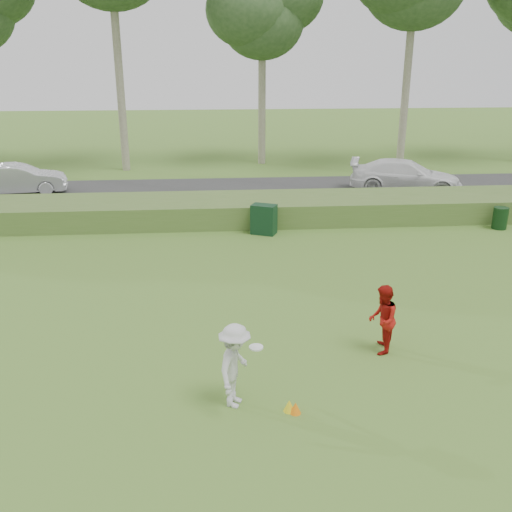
{
  "coord_description": "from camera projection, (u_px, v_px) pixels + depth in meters",
  "views": [
    {
      "loc": [
        -1.14,
        -10.23,
        6.4
      ],
      "look_at": [
        0.0,
        4.0,
        1.3
      ],
      "focal_mm": 40.0,
      "sensor_mm": 36.0,
      "label": 1
    }
  ],
  "objects": [
    {
      "name": "trash_bin",
      "position": [
        500.0,
        218.0,
        21.87
      ],
      "size": [
        0.65,
        0.65,
        0.83
      ],
      "primitive_type": "cylinder",
      "rotation": [
        0.0,
        0.0,
        0.19
      ],
      "color": "black",
      "rests_on": "ground"
    },
    {
      "name": "player_red",
      "position": [
        383.0,
        320.0,
        12.69
      ],
      "size": [
        0.81,
        0.92,
        1.59
      ],
      "primitive_type": "imported",
      "rotation": [
        0.0,
        0.0,
        -1.89
      ],
      "color": "#A2130D",
      "rests_on": "ground"
    },
    {
      "name": "cone_orange",
      "position": [
        296.0,
        408.0,
        10.69
      ],
      "size": [
        0.21,
        0.21,
        0.23
      ],
      "primitive_type": "cone",
      "color": "orange",
      "rests_on": "ground"
    },
    {
      "name": "cone_yellow",
      "position": [
        289.0,
        406.0,
        10.76
      ],
      "size": [
        0.22,
        0.22,
        0.24
      ],
      "primitive_type": "cone",
      "color": "yellow",
      "rests_on": "ground"
    },
    {
      "name": "tree_4",
      "position": [
        262.0,
        11.0,
        32.1
      ],
      "size": [
        6.24,
        6.24,
        11.5
      ],
      "color": "gray",
      "rests_on": "ground"
    },
    {
      "name": "park_road",
      "position": [
        235.0,
        191.0,
        27.79
      ],
      "size": [
        80.0,
        6.0,
        0.06
      ],
      "primitive_type": "cube",
      "color": "#2D2D2D",
      "rests_on": "ground"
    },
    {
      "name": "utility_cabinet",
      "position": [
        264.0,
        219.0,
        21.2
      ],
      "size": [
        1.04,
        0.88,
        1.11
      ],
      "primitive_type": "cube",
      "rotation": [
        0.0,
        0.0,
        -0.43
      ],
      "color": "#10321C",
      "rests_on": "ground"
    },
    {
      "name": "ground",
      "position": [
        271.0,
        379.0,
        11.85
      ],
      "size": [
        120.0,
        120.0,
        0.0
      ],
      "primitive_type": "plane",
      "color": "#426E24",
      "rests_on": "ground"
    },
    {
      "name": "reed_strip",
      "position": [
        240.0,
        209.0,
        22.96
      ],
      "size": [
        80.0,
        3.0,
        0.9
      ],
      "primitive_type": "cube",
      "color": "#456829",
      "rests_on": "ground"
    },
    {
      "name": "car_right",
      "position": [
        405.0,
        176.0,
        27.35
      ],
      "size": [
        5.63,
        3.58,
        1.52
      ],
      "primitive_type": "imported",
      "rotation": [
        0.0,
        0.0,
        1.27
      ],
      "color": "white",
      "rests_on": "park_road"
    },
    {
      "name": "player_white",
      "position": [
        235.0,
        366.0,
        10.73
      ],
      "size": [
        1.02,
        1.24,
        1.69
      ],
      "rotation": [
        0.0,
        0.0,
        1.21
      ],
      "color": "silver",
      "rests_on": "ground"
    },
    {
      "name": "car_mid",
      "position": [
        19.0,
        179.0,
        26.9
      ],
      "size": [
        4.51,
        2.25,
        1.42
      ],
      "primitive_type": "imported",
      "rotation": [
        0.0,
        0.0,
        1.75
      ],
      "color": "silver",
      "rests_on": "park_road"
    }
  ]
}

